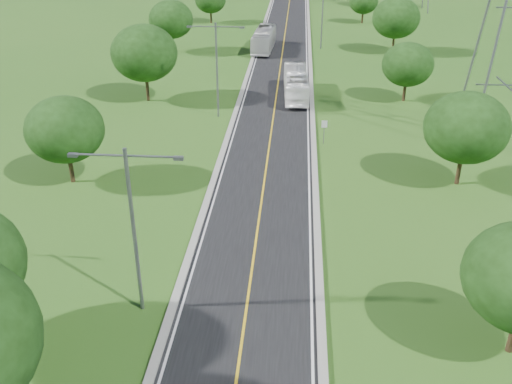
# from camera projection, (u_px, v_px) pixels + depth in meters

# --- Properties ---
(ground) EXTENTS (260.00, 260.00, 0.00)m
(ground) POSITION_uv_depth(u_px,v_px,m) (279.00, 79.00, 75.14)
(ground) COLOR #2A5B19
(ground) RESTS_ON ground
(road) EXTENTS (8.00, 150.00, 0.06)m
(road) POSITION_uv_depth(u_px,v_px,m) (280.00, 67.00, 80.45)
(road) COLOR black
(road) RESTS_ON ground
(curb_left) EXTENTS (0.50, 150.00, 0.22)m
(curb_left) POSITION_uv_depth(u_px,v_px,m) (250.00, 66.00, 80.69)
(curb_left) COLOR gray
(curb_left) RESTS_ON ground
(curb_right) EXTENTS (0.50, 150.00, 0.22)m
(curb_right) POSITION_uv_depth(u_px,v_px,m) (310.00, 67.00, 80.13)
(curb_right) COLOR gray
(curb_right) RESTS_ON ground
(speed_limit_sign) EXTENTS (0.55, 0.09, 2.40)m
(speed_limit_sign) POSITION_uv_depth(u_px,v_px,m) (324.00, 128.00, 54.52)
(speed_limit_sign) COLOR slate
(speed_limit_sign) RESTS_ON ground
(streetlight_near_left) EXTENTS (5.90, 0.25, 10.00)m
(streetlight_near_left) POSITION_uv_depth(u_px,v_px,m) (132.00, 219.00, 30.21)
(streetlight_near_left) COLOR slate
(streetlight_near_left) RESTS_ON ground
(streetlight_mid_left) EXTENTS (5.90, 0.25, 10.00)m
(streetlight_mid_left) POSITION_uv_depth(u_px,v_px,m) (217.00, 62.00, 59.51)
(streetlight_mid_left) COLOR slate
(streetlight_mid_left) RESTS_ON ground
(streetlight_far_right) EXTENTS (5.90, 0.25, 10.00)m
(streetlight_far_right) POSITION_uv_depth(u_px,v_px,m) (323.00, 10.00, 88.01)
(streetlight_far_right) COLOR slate
(streetlight_far_right) RESTS_ON ground
(tree_lb) EXTENTS (6.30, 6.30, 7.33)m
(tree_lb) POSITION_uv_depth(u_px,v_px,m) (65.00, 130.00, 45.67)
(tree_lb) COLOR black
(tree_lb) RESTS_ON ground
(tree_lc) EXTENTS (7.56, 7.56, 8.79)m
(tree_lc) POSITION_uv_depth(u_px,v_px,m) (144.00, 53.00, 64.71)
(tree_lc) COLOR black
(tree_lc) RESTS_ON ground
(tree_ld) EXTENTS (6.72, 6.72, 7.82)m
(tree_ld) POSITION_uv_depth(u_px,v_px,m) (171.00, 19.00, 86.43)
(tree_ld) COLOR black
(tree_ld) RESTS_ON ground
(tree_le) EXTENTS (5.88, 5.88, 6.84)m
(tree_le) POSITION_uv_depth(u_px,v_px,m) (210.00, 0.00, 107.86)
(tree_le) COLOR black
(tree_le) RESTS_ON ground
(tree_rb) EXTENTS (6.72, 6.72, 7.82)m
(tree_rb) POSITION_uv_depth(u_px,v_px,m) (466.00, 128.00, 45.19)
(tree_rb) COLOR black
(tree_rb) RESTS_ON ground
(tree_rc) EXTENTS (5.88, 5.88, 6.84)m
(tree_rc) POSITION_uv_depth(u_px,v_px,m) (408.00, 64.00, 65.07)
(tree_rc) COLOR black
(tree_rc) RESTS_ON ground
(tree_rd) EXTENTS (7.14, 7.14, 8.30)m
(tree_rd) POSITION_uv_depth(u_px,v_px,m) (396.00, 18.00, 85.82)
(tree_rd) COLOR black
(tree_rd) RESTS_ON ground
(tree_re) EXTENTS (5.46, 5.46, 6.35)m
(tree_re) POSITION_uv_depth(u_px,v_px,m) (364.00, 1.00, 107.85)
(tree_re) COLOR black
(tree_re) RESTS_ON ground
(bus_outbound) EXTENTS (3.12, 11.33, 3.13)m
(bus_outbound) POSITION_uv_depth(u_px,v_px,m) (296.00, 84.00, 67.63)
(bus_outbound) COLOR white
(bus_outbound) RESTS_ON road
(bus_inbound) EXTENTS (3.31, 11.81, 3.25)m
(bus_inbound) POSITION_uv_depth(u_px,v_px,m) (264.00, 39.00, 89.04)
(bus_inbound) COLOR silver
(bus_inbound) RESTS_ON road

